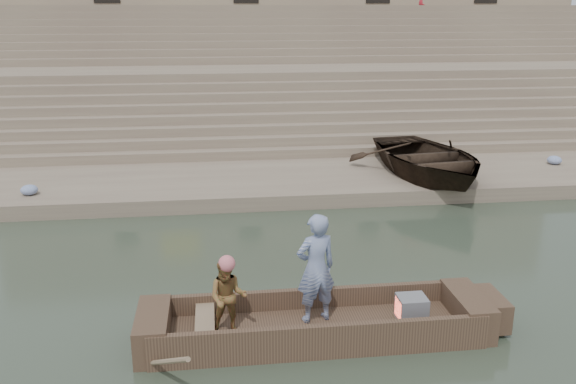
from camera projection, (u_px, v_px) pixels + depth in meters
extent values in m
plane|color=#293528|center=(450.00, 316.00, 10.49)|extent=(120.00, 120.00, 0.00)
cube|color=gray|center=(349.00, 180.00, 18.03)|extent=(32.00, 4.00, 0.40)
cube|color=gray|center=(309.00, 102.00, 24.80)|extent=(32.00, 3.00, 2.80)
cube|color=gray|center=(288.00, 58.00, 31.09)|extent=(32.00, 3.00, 5.20)
cube|color=gray|center=(334.00, 157.00, 20.12)|extent=(32.00, 0.50, 0.70)
cube|color=gray|center=(331.00, 150.00, 20.55)|extent=(32.00, 0.50, 1.00)
cube|color=gray|center=(328.00, 142.00, 20.98)|extent=(32.00, 0.50, 1.30)
cube|color=gray|center=(326.00, 135.00, 21.41)|extent=(32.00, 0.50, 1.60)
cube|color=gray|center=(323.00, 128.00, 21.84)|extent=(32.00, 0.50, 1.90)
cube|color=gray|center=(321.00, 121.00, 22.28)|extent=(32.00, 0.50, 2.20)
cube|color=gray|center=(319.00, 115.00, 22.71)|extent=(32.00, 0.50, 2.50)
cube|color=gray|center=(317.00, 109.00, 23.14)|extent=(32.00, 0.50, 2.80)
cube|color=gray|center=(303.00, 93.00, 26.42)|extent=(32.00, 0.50, 3.10)
cube|color=gray|center=(301.00, 88.00, 26.85)|extent=(32.00, 0.50, 3.40)
cube|color=gray|center=(300.00, 83.00, 27.28)|extent=(32.00, 0.50, 3.70)
cube|color=gray|center=(298.00, 78.00, 27.71)|extent=(32.00, 0.50, 4.00)
cube|color=gray|center=(297.00, 74.00, 28.14)|extent=(32.00, 0.50, 4.30)
cube|color=gray|center=(295.00, 70.00, 28.57)|extent=(32.00, 0.50, 4.60)
cube|color=gray|center=(294.00, 65.00, 29.00)|extent=(32.00, 0.50, 4.90)
cube|color=gray|center=(292.00, 61.00, 29.43)|extent=(32.00, 0.50, 5.20)
cube|color=brown|center=(315.00, 331.00, 9.80)|extent=(5.00, 1.30, 0.22)
cube|color=brown|center=(322.00, 342.00, 9.16)|extent=(5.20, 0.12, 0.56)
cube|color=brown|center=(309.00, 304.00, 10.34)|extent=(5.20, 0.12, 0.56)
cube|color=brown|center=(153.00, 331.00, 9.44)|extent=(0.50, 1.30, 0.60)
cube|color=brown|center=(467.00, 311.00, 10.05)|extent=(0.50, 1.30, 0.60)
cube|color=brown|center=(490.00, 309.00, 10.09)|extent=(0.35, 0.90, 0.50)
cube|color=#937A5B|center=(205.00, 322.00, 9.51)|extent=(0.30, 1.20, 0.08)
cylinder|color=#937A5B|center=(159.00, 362.00, 8.61)|extent=(1.03, 2.10, 1.36)
sphere|color=#D3686F|center=(227.00, 264.00, 9.19)|extent=(0.26, 0.26, 0.26)
imported|color=navy|center=(316.00, 268.00, 9.68)|extent=(0.76, 0.60, 1.82)
imported|color=#256D24|center=(228.00, 297.00, 9.35)|extent=(0.66, 0.55, 1.24)
cube|color=slate|center=(412.00, 308.00, 9.90)|extent=(0.46, 0.42, 0.40)
cube|color=#E5593F|center=(399.00, 309.00, 9.87)|extent=(0.04, 0.34, 0.32)
imported|color=#2D2116|center=(428.00, 158.00, 17.58)|extent=(4.24, 5.51, 1.06)
ellipsoid|color=#3F5999|center=(29.00, 190.00, 15.91)|extent=(0.44, 0.44, 0.26)
ellipsoid|color=#3F5999|center=(554.00, 160.00, 19.01)|extent=(0.44, 0.44, 0.26)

